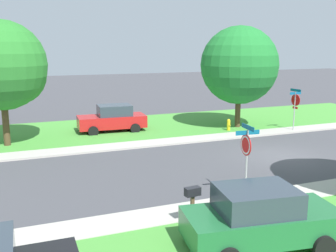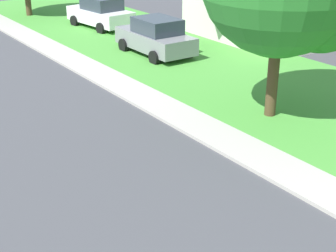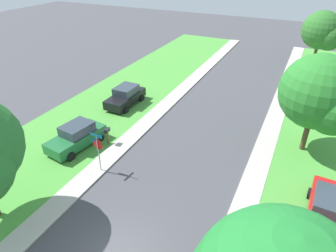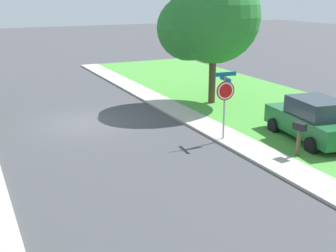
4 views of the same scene
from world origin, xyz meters
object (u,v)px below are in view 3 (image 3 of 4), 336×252
at_px(stop_sign_far_corner, 98,147).
at_px(car_black_kerbside_mid, 126,96).
at_px(car_white_near_corner, 333,74).
at_px(tree_sidewalk_near, 322,96).
at_px(car_grey_driveway_right, 325,96).
at_px(car_red_across_road, 328,208).
at_px(tree_across_right, 323,32).
at_px(car_green_behind_trees, 77,136).
at_px(mailbox, 107,132).

distance_m(stop_sign_far_corner, car_black_kerbside_mid, 9.49).
distance_m(stop_sign_far_corner, car_white_near_corner, 26.68).
relative_size(car_black_kerbside_mid, tree_sidewalk_near, 0.63).
bearing_deg(car_white_near_corner, car_grey_driveway_right, -96.10).
height_order(car_red_across_road, tree_sidewalk_near, tree_sidewalk_near).
height_order(stop_sign_far_corner, car_grey_driveway_right, stop_sign_far_corner).
bearing_deg(car_red_across_road, car_white_near_corner, 89.29).
bearing_deg(stop_sign_far_corner, car_black_kerbside_mid, 112.81).
bearing_deg(tree_across_right, car_white_near_corner, -71.58).
xyz_separation_m(car_grey_driveway_right, car_green_behind_trees, (-15.75, -14.97, 0.00)).
relative_size(car_grey_driveway_right, tree_across_right, 0.68).
bearing_deg(mailbox, car_white_near_corner, 54.23).
xyz_separation_m(car_white_near_corner, car_grey_driveway_right, (-0.71, -6.63, 0.00)).
xyz_separation_m(stop_sign_far_corner, tree_across_right, (11.46, 28.64, 2.02)).
bearing_deg(car_green_behind_trees, tree_sidewalk_near, 23.22).
bearing_deg(tree_across_right, stop_sign_far_corner, -111.81).
distance_m(car_red_across_road, tree_across_right, 27.12).
bearing_deg(tree_across_right, car_red_across_road, -86.65).
relative_size(stop_sign_far_corner, car_black_kerbside_mid, 0.64).
bearing_deg(car_white_near_corner, car_red_across_road, -90.71).
distance_m(stop_sign_far_corner, car_grey_driveway_right, 20.76).
xyz_separation_m(car_black_kerbside_mid, tree_across_right, (15.12, 19.93, 3.04)).
relative_size(car_white_near_corner, tree_across_right, 0.71).
bearing_deg(tree_across_right, car_grey_driveway_right, -84.68).
height_order(tree_across_right, mailbox, tree_across_right).
relative_size(stop_sign_far_corner, car_green_behind_trees, 0.61).
distance_m(car_white_near_corner, tree_sidewalk_near, 15.68).
bearing_deg(car_red_across_road, mailbox, 175.97).
bearing_deg(mailbox, stop_sign_far_corner, -63.36).
bearing_deg(car_grey_driveway_right, car_white_near_corner, 83.90).
bearing_deg(car_grey_driveway_right, stop_sign_far_corner, -127.37).
bearing_deg(mailbox, tree_sidewalk_near, 21.50).
bearing_deg(tree_sidewalk_near, car_grey_driveway_right, 84.22).
relative_size(car_green_behind_trees, tree_sidewalk_near, 0.65).
bearing_deg(stop_sign_far_corner, mailbox, 116.64).
height_order(stop_sign_far_corner, tree_sidewalk_near, tree_sidewalk_near).
distance_m(car_black_kerbside_mid, car_green_behind_trees, 7.20).
distance_m(car_black_kerbside_mid, tree_sidewalk_near, 15.78).
xyz_separation_m(car_red_across_road, car_grey_driveway_right, (-0.44, 14.75, 0.00)).
relative_size(car_black_kerbside_mid, mailbox, 3.30).
distance_m(car_green_behind_trees, mailbox, 2.17).
distance_m(car_grey_driveway_right, tree_across_right, 12.58).
height_order(tree_sidewalk_near, mailbox, tree_sidewalk_near).
distance_m(car_red_across_road, car_green_behind_trees, 16.20).
distance_m(car_red_across_road, car_grey_driveway_right, 14.76).
xyz_separation_m(car_grey_driveway_right, tree_across_right, (-1.13, 12.15, 3.04)).
relative_size(car_grey_driveway_right, tree_sidewalk_near, 0.63).
relative_size(car_white_near_corner, car_red_across_road, 1.02).
relative_size(car_white_near_corner, car_grey_driveway_right, 1.04).
bearing_deg(tree_sidewalk_near, stop_sign_far_corner, -146.02).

